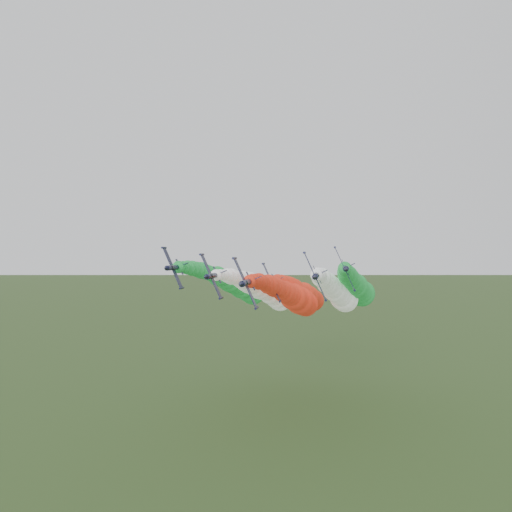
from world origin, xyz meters
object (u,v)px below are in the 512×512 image
object	(u,v)px
jet_inner_right	(337,292)
jet_outer_right	(356,286)
jet_outer_left	(236,284)
jet_lead	(293,297)
jet_trail	(302,294)
jet_inner_left	(265,291)

from	to	relation	value
jet_inner_right	jet_outer_right	size ratio (longest dim) A/B	1.00
jet_outer_left	jet_lead	bearing A→B (deg)	-41.79
jet_inner_right	jet_outer_left	distance (m)	31.68
jet_outer_left	jet_trail	size ratio (longest dim) A/B	1.01
jet_inner_left	jet_outer_left	bearing A→B (deg)	144.38
jet_lead	jet_inner_left	distance (m)	12.92
jet_inner_right	jet_outer_right	world-z (taller)	jet_outer_right
jet_inner_right	jet_trail	xyz separation A→B (m)	(-10.48, 20.94, -2.39)
jet_inner_right	jet_outer_right	bearing A→B (deg)	62.58
jet_inner_left	jet_inner_right	bearing A→B (deg)	-10.46
jet_lead	jet_outer_left	distance (m)	24.73
jet_outer_right	jet_trail	size ratio (longest dim) A/B	1.01
jet_lead	jet_outer_right	bearing A→B (deg)	44.13
jet_inner_right	jet_trail	world-z (taller)	jet_inner_right
jet_inner_right	jet_outer_left	world-z (taller)	jet_outer_left
jet_outer_right	jet_trail	xyz separation A→B (m)	(-16.04, 10.21, -3.30)
jet_lead	jet_trail	distance (m)	26.76
jet_inner_right	jet_outer_right	distance (m)	12.12
jet_inner_left	jet_outer_right	xyz separation A→B (m)	(25.73, 7.01, 1.17)
jet_outer_left	jet_inner_right	bearing A→B (deg)	-19.64
jet_trail	jet_lead	bearing A→B (deg)	-92.08
jet_trail	jet_inner_left	bearing A→B (deg)	-119.36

